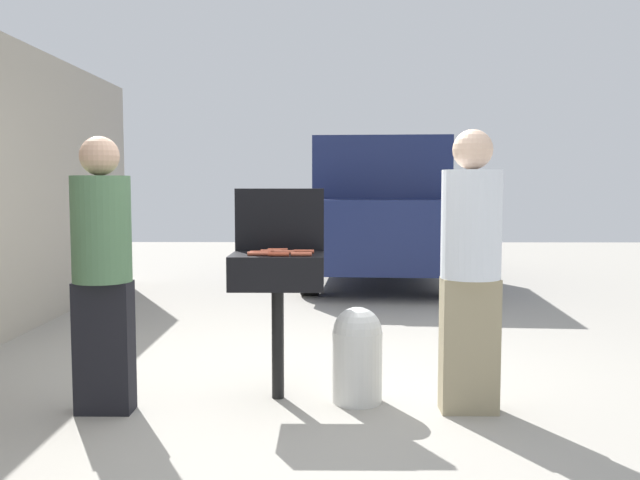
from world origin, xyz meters
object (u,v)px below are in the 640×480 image
bbq_grill (277,276)px  person_right (471,260)px  hot_dog_5 (304,252)px  propane_tank (357,353)px  hot_dog_3 (260,253)px  hot_dog_4 (258,254)px  parked_minivan (381,210)px  hot_dog_1 (271,251)px  hot_dog_6 (284,252)px  person_left (102,264)px  hot_dog_0 (278,250)px  hot_dog_2 (279,254)px  hot_dog_7 (301,254)px

bbq_grill → person_right: size_ratio=0.55×
hot_dog_5 → propane_tank: size_ratio=0.21×
person_right → hot_dog_5: bearing=-12.8°
hot_dog_3 → hot_dog_4: 0.07m
hot_dog_5 → propane_tank: 0.74m
person_right → hot_dog_4: bearing=-3.4°
person_right → parked_minivan: (-0.08, 5.86, 0.09)m
hot_dog_5 → parked_minivan: bearing=80.4°
hot_dog_1 → hot_dog_4: 0.17m
propane_tank → person_right: (0.68, -0.18, 0.62)m
hot_dog_3 → hot_dog_6: (0.15, 0.03, 0.00)m
hot_dog_3 → person_left: bearing=-165.9°
hot_dog_6 → hot_dog_0: bearing=110.8°
hot_dog_6 → hot_dog_3: bearing=-168.4°
hot_dog_6 → parked_minivan: bearing=79.3°
hot_dog_4 → parked_minivan: size_ratio=0.03×
person_right → parked_minivan: bearing=-86.9°
hot_dog_6 → parked_minivan: (1.07, 5.62, 0.06)m
hot_dog_0 → hot_dog_4: bearing=-114.1°
hot_dog_0 → hot_dog_1: bearing=-115.6°
hot_dog_3 → propane_tank: (0.62, -0.03, -0.64)m
hot_dog_5 → hot_dog_0: bearing=151.7°
hot_dog_0 → hot_dog_5: (0.18, -0.10, 0.00)m
hot_dog_0 → hot_dog_4: (-0.11, -0.24, 0.00)m
hot_dog_0 → hot_dog_2: same height
hot_dog_3 → propane_tank: size_ratio=0.21×
hot_dog_7 → hot_dog_4: bearing=174.9°
hot_dog_2 → person_left: (-1.06, -0.13, -0.05)m
bbq_grill → hot_dog_6: (0.05, -0.02, 0.16)m
hot_dog_2 → bbq_grill: bearing=97.0°
hot_dog_4 → parked_minivan: bearing=77.9°
hot_dog_1 → parked_minivan: 5.69m
hot_dog_4 → person_right: 1.31m
hot_dog_0 → bbq_grill: bearing=-87.1°
hot_dog_1 → hot_dog_5: size_ratio=1.00×
hot_dog_4 → propane_tank: bearing=4.2°
hot_dog_3 → person_right: person_right is taller
hot_dog_2 → hot_dog_4: size_ratio=1.00×
hot_dog_4 → person_left: 0.94m
hot_dog_6 → person_right: (1.15, -0.24, -0.03)m
bbq_grill → person_left: person_left is taller
person_right → bbq_grill: bearing=-9.8°
hot_dog_3 → person_right: bearing=-9.0°
bbq_grill → hot_dog_0: (-0.01, 0.12, 0.16)m
bbq_grill → person_right: bearing=-12.1°
person_left → hot_dog_0: bearing=8.1°
hot_dog_5 → hot_dog_6: bearing=-162.0°
hot_dog_1 → person_right: (1.24, -0.29, -0.03)m
hot_dog_2 → parked_minivan: bearing=79.3°
hot_dog_0 → hot_dog_6: 0.15m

